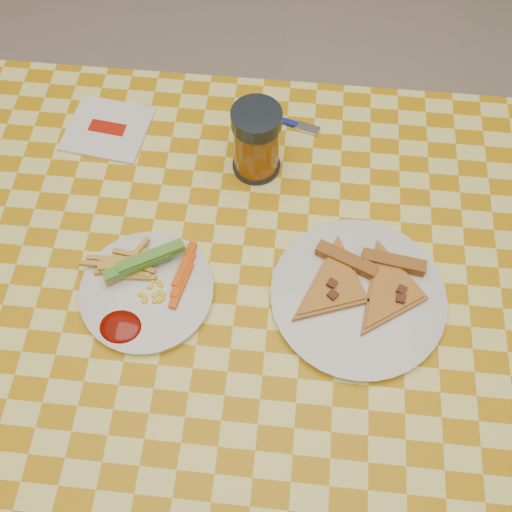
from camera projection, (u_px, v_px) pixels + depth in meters
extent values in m
plane|color=beige|center=(246.00, 402.00, 1.56)|extent=(8.00, 8.00, 0.00)
cylinder|color=silver|center=(45.00, 211.00, 1.43)|extent=(0.06, 0.06, 0.71)
cylinder|color=silver|center=(480.00, 248.00, 1.38)|extent=(0.06, 0.06, 0.71)
cube|color=brown|center=(239.00, 291.00, 0.92)|extent=(1.20, 0.80, 0.04)
cylinder|color=silver|center=(147.00, 292.00, 0.88)|extent=(0.23, 0.23, 0.01)
cylinder|color=silver|center=(358.00, 297.00, 0.88)|extent=(0.30, 0.30, 0.01)
cube|color=#226810|center=(144.00, 260.00, 0.87)|extent=(0.11, 0.08, 0.02)
cube|color=#E8500A|center=(183.00, 275.00, 0.88)|extent=(0.07, 0.09, 0.02)
ellipsoid|color=#6A0A02|center=(121.00, 327.00, 0.85)|extent=(0.06, 0.05, 0.01)
cube|color=#9A6722|center=(346.00, 260.00, 0.89)|extent=(0.10, 0.06, 0.02)
cube|color=#9A6722|center=(393.00, 263.00, 0.89)|extent=(0.10, 0.03, 0.02)
cylinder|color=black|center=(256.00, 165.00, 1.00)|extent=(0.08, 0.08, 0.01)
cylinder|color=brown|center=(256.00, 146.00, 0.95)|extent=(0.08, 0.08, 0.11)
cylinder|color=black|center=(256.00, 119.00, 0.89)|extent=(0.08, 0.08, 0.03)
cube|color=white|center=(108.00, 129.00, 1.04)|extent=(0.16, 0.15, 0.01)
cube|color=#AE1709|center=(107.00, 128.00, 1.03)|extent=(0.07, 0.04, 0.00)
cube|color=navy|center=(272.00, 117.00, 1.05)|extent=(0.10, 0.04, 0.01)
cube|color=silver|center=(307.00, 128.00, 1.04)|extent=(0.05, 0.03, 0.00)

